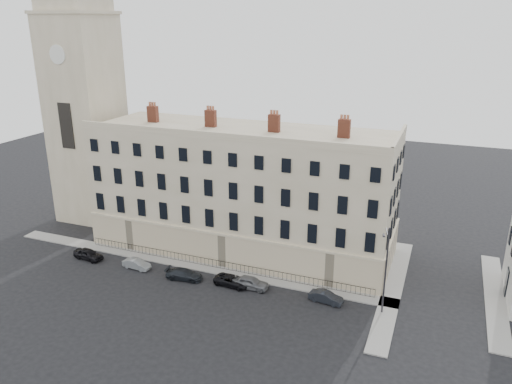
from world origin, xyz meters
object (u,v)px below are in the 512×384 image
car_c (184,274)px  streetlamp (386,268)px  car_a (88,254)px  car_f (326,297)px  car_e (251,283)px  car_d (232,281)px  car_b (137,264)px

car_c → streetlamp: bearing=-94.2°
car_a → car_f: (28.75, 0.94, -0.08)m
car_a → car_f: bearing=-82.6°
car_a → car_e: car_e is taller
car_c → car_e: car_e is taller
car_a → streetlamp: streetlamp is taller
car_a → streetlamp: size_ratio=0.42×
car_d → car_c: bearing=100.8°
car_a → car_c: bearing=-84.9°
car_a → car_b: (6.74, 0.10, -0.09)m
car_b → car_c: size_ratio=0.82×
car_e → streetlamp: (13.68, 0.11, 4.35)m
car_c → car_e: bearing=-90.3°
car_c → car_d: size_ratio=1.02×
car_d → streetlamp: (15.73, 0.29, 4.45)m
car_a → car_b: size_ratio=1.12×
car_d → car_f: (10.20, 0.37, 0.01)m
car_f → streetlamp: 7.10m
car_b → car_c: bearing=-88.1°
car_d → streetlamp: streetlamp is taller
car_e → streetlamp: bearing=-90.3°
car_c → streetlamp: (21.23, 0.97, 4.42)m
car_b → car_f: car_f is taller
car_a → streetlamp: bearing=-83.0°
streetlamp → car_b: bearing=170.3°
car_b → car_f: size_ratio=0.98×
streetlamp → car_d: bearing=169.8°
car_a → car_b: 6.74m
car_d → car_b: bearing=96.0°
car_a → car_c: car_a is taller
car_d → streetlamp: 16.36m
car_d → car_f: size_ratio=1.16×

